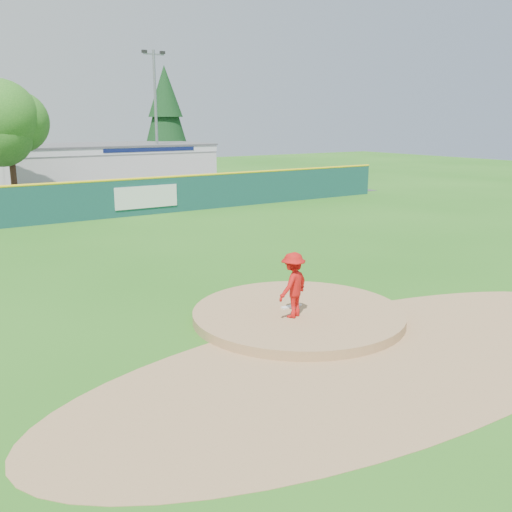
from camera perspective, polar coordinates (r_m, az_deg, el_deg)
ground at (r=15.02m, az=4.24°, el=-6.31°), size 120.00×120.00×0.00m
pitchers_mound at (r=15.02m, az=4.24°, el=-6.31°), size 5.50×5.50×0.50m
pitching_rubber at (r=15.16m, az=3.56°, el=-5.04°), size 0.60×0.15×0.04m
infield_dirt_arc at (r=12.95m, az=12.48°, el=-9.90°), size 15.40×15.40×0.01m
parking_lot at (r=39.46m, az=-20.54°, el=5.21°), size 44.00×16.00×0.02m
pitcher at (r=14.21m, az=3.72°, el=-2.91°), size 1.22×0.96×1.65m
van at (r=32.94m, az=-22.35°, el=4.83°), size 5.18×2.67×1.40m
pool_building_grp at (r=45.71m, az=-14.80°, el=8.72°), size 15.20×8.20×3.31m
fence_banners at (r=30.04m, az=-20.99°, el=4.76°), size 15.00×0.04×1.20m
outfield_fence at (r=30.68m, az=-16.79°, el=5.41°), size 40.00×0.14×2.07m
deciduous_tree at (r=36.77m, az=-23.48°, el=11.55°), size 5.60×5.60×7.36m
conifer_tree at (r=51.91m, az=-9.03°, el=13.79°), size 4.40×4.40×9.50m
light_pole_right at (r=43.88m, az=-9.98°, el=13.85°), size 1.75×0.25×10.00m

